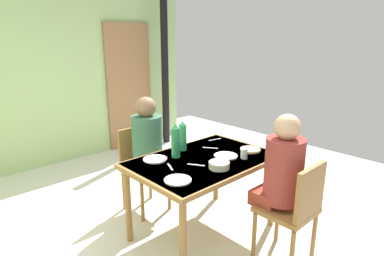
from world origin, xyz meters
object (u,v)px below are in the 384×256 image
at_px(water_bottle_green_near, 176,142).
at_px(water_bottle_green_far, 183,136).
at_px(chair_far_diner, 141,163).
at_px(dining_table, 204,167).
at_px(chair_near_diner, 295,208).
at_px(serving_bowl_center, 219,165).
at_px(person_near_diner, 282,169).
at_px(person_far_diner, 148,141).

bearing_deg(water_bottle_green_near, water_bottle_green_far, 29.72).
bearing_deg(chair_far_diner, dining_table, 99.53).
relative_size(chair_near_diner, serving_bowl_center, 5.12).
bearing_deg(person_near_diner, dining_table, 108.53).
distance_m(chair_far_diner, water_bottle_green_near, 0.70).
bearing_deg(person_far_diner, water_bottle_green_far, 112.69).
bearing_deg(chair_far_diner, water_bottle_green_far, 106.80).
relative_size(chair_near_diner, person_far_diner, 1.13).
xyz_separation_m(chair_near_diner, chair_far_diner, (-0.35, 1.57, 0.00)).
height_order(person_near_diner, water_bottle_green_far, person_near_diner).
bearing_deg(chair_near_diner, water_bottle_green_near, 110.57).
bearing_deg(serving_bowl_center, chair_far_diner, 94.00).
bearing_deg(person_near_diner, chair_far_diner, 103.69).
bearing_deg(serving_bowl_center, person_far_diner, 94.61).
bearing_deg(person_far_diner, dining_table, 101.49).
distance_m(chair_near_diner, water_bottle_green_far, 1.16).
xyz_separation_m(dining_table, person_far_diner, (-0.13, 0.65, 0.12)).
relative_size(chair_near_diner, chair_far_diner, 1.00).
height_order(chair_near_diner, serving_bowl_center, chair_near_diner).
distance_m(chair_near_diner, person_near_diner, 0.31).
bearing_deg(serving_bowl_center, water_bottle_green_near, 101.84).
xyz_separation_m(dining_table, water_bottle_green_far, (0.02, 0.29, 0.21)).
height_order(dining_table, water_bottle_green_far, water_bottle_green_far).
distance_m(dining_table, water_bottle_green_far, 0.36).
distance_m(chair_far_diner, serving_bowl_center, 1.06).
height_order(person_near_diner, water_bottle_green_near, person_near_diner).
relative_size(chair_far_diner, serving_bowl_center, 5.12).
bearing_deg(dining_table, water_bottle_green_near, 127.39).
relative_size(water_bottle_green_near, serving_bowl_center, 1.79).
relative_size(person_near_diner, water_bottle_green_near, 2.53).
bearing_deg(chair_near_diner, water_bottle_green_far, 100.56).
xyz_separation_m(person_far_diner, water_bottle_green_near, (-0.02, -0.45, 0.10)).
bearing_deg(chair_far_diner, water_bottle_green_near, 88.05).
xyz_separation_m(chair_far_diner, water_bottle_green_far, (0.15, -0.49, 0.38)).
relative_size(water_bottle_green_near, water_bottle_green_far, 1.06).
xyz_separation_m(chair_far_diner, water_bottle_green_near, (-0.02, -0.59, 0.38)).
bearing_deg(chair_near_diner, serving_bowl_center, 116.90).
height_order(dining_table, serving_bowl_center, serving_bowl_center).
distance_m(dining_table, chair_near_diner, 0.83).
height_order(dining_table, chair_far_diner, chair_far_diner).
relative_size(person_near_diner, water_bottle_green_far, 2.68).
distance_m(chair_far_diner, water_bottle_green_far, 0.64).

